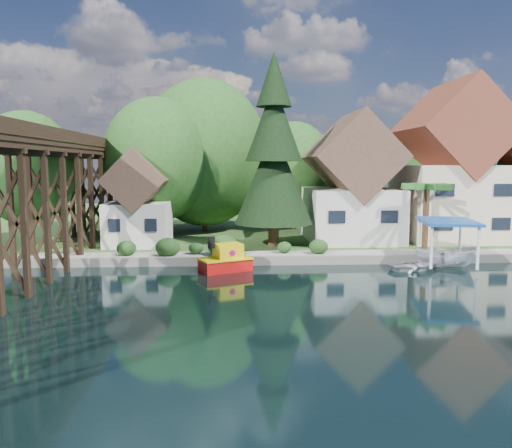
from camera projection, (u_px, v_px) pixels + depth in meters
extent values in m
plane|color=black|center=(294.00, 294.00, 27.40)|extent=(140.00, 140.00, 0.00)
cube|color=#2F5321|center=(258.00, 221.00, 61.09)|extent=(140.00, 52.00, 0.50)
cube|color=slate|center=(336.00, 260.00, 35.51)|extent=(60.00, 0.40, 0.62)
cube|color=gray|center=(359.00, 253.00, 36.88)|extent=(50.00, 2.60, 0.06)
cube|color=black|center=(17.00, 217.00, 29.26)|extent=(4.00, 0.36, 8.00)
cube|color=black|center=(38.00, 212.00, 32.43)|extent=(4.00, 0.36, 8.00)
cube|color=black|center=(55.00, 208.00, 35.61)|extent=(4.00, 0.36, 8.00)
cube|color=black|center=(69.00, 204.00, 38.78)|extent=(4.00, 0.36, 8.00)
cube|color=black|center=(81.00, 201.00, 41.95)|extent=(4.00, 0.36, 8.00)
cube|color=black|center=(92.00, 199.00, 45.13)|extent=(4.00, 0.36, 8.00)
cube|color=black|center=(101.00, 196.00, 48.30)|extent=(4.00, 0.36, 8.00)
cube|color=black|center=(109.00, 195.00, 51.47)|extent=(4.00, 0.36, 8.00)
cube|color=black|center=(4.00, 149.00, 31.47)|extent=(0.35, 44.00, 0.35)
cube|color=black|center=(60.00, 149.00, 31.65)|extent=(0.35, 44.00, 0.35)
cube|color=black|center=(32.00, 144.00, 31.52)|extent=(4.00, 44.00, 0.30)
cube|color=black|center=(64.00, 135.00, 31.56)|extent=(0.12, 44.00, 0.80)
cube|color=beige|center=(351.00, 215.00, 43.31)|extent=(7.50, 8.00, 4.50)
cube|color=#4B3428|center=(352.00, 157.00, 42.73)|extent=(7.64, 8.64, 7.64)
cube|color=black|center=(337.00, 217.00, 39.17)|extent=(1.35, 0.08, 1.00)
cube|color=black|center=(389.00, 217.00, 39.39)|extent=(1.35, 0.08, 1.00)
cube|color=beige|center=(450.00, 202.00, 44.17)|extent=(8.50, 8.50, 6.50)
cube|color=maroon|center=(453.00, 130.00, 43.42)|extent=(8.65, 9.18, 8.65)
cube|color=black|center=(445.00, 202.00, 39.75)|extent=(1.53, 0.08, 1.00)
cube|color=black|center=(503.00, 202.00, 40.00)|extent=(1.53, 0.08, 1.00)
cube|color=beige|center=(139.00, 224.00, 40.94)|extent=(5.00, 5.00, 3.50)
cube|color=#4B3428|center=(137.00, 180.00, 40.52)|extent=(5.09, 5.40, 5.09)
cube|color=black|center=(114.00, 225.00, 38.32)|extent=(0.90, 0.08, 1.00)
cube|color=black|center=(151.00, 225.00, 38.47)|extent=(0.90, 0.08, 1.00)
cylinder|color=#382314|center=(158.00, 212.00, 45.39)|extent=(0.50, 0.50, 4.50)
ellipsoid|color=#214D1B|center=(157.00, 160.00, 44.83)|extent=(4.40, 4.40, 5.06)
cylinder|color=#382314|center=(205.00, 206.00, 49.54)|extent=(0.50, 0.50, 4.95)
ellipsoid|color=#214D1B|center=(204.00, 153.00, 48.93)|extent=(5.00, 5.00, 5.75)
cylinder|color=#382314|center=(293.00, 209.00, 51.06)|extent=(0.50, 0.50, 4.05)
ellipsoid|color=#214D1B|center=(294.00, 167.00, 50.56)|extent=(4.00, 4.00, 4.60)
cylinder|color=#382314|center=(437.00, 206.00, 51.83)|extent=(0.50, 0.50, 4.50)
ellipsoid|color=#214D1B|center=(439.00, 160.00, 51.27)|extent=(4.60, 4.60, 5.29)
cylinder|color=#382314|center=(29.00, 220.00, 40.92)|extent=(0.50, 0.50, 4.05)
ellipsoid|color=#214D1B|center=(26.00, 168.00, 40.42)|extent=(4.00, 4.00, 4.60)
ellipsoid|color=#163B15|center=(168.00, 245.00, 35.96)|extent=(1.98, 1.98, 1.53)
ellipsoid|color=#163B15|center=(196.00, 247.00, 36.38)|extent=(1.54, 1.54, 1.19)
ellipsoid|color=#163B15|center=(223.00, 244.00, 35.96)|extent=(2.20, 2.20, 1.70)
ellipsoid|color=#163B15|center=(126.00, 247.00, 36.01)|extent=(1.76, 1.76, 1.36)
ellipsoid|color=#163B15|center=(284.00, 246.00, 36.82)|extent=(1.54, 1.54, 1.19)
ellipsoid|color=#163B15|center=(319.00, 245.00, 36.64)|extent=(1.76, 1.76, 1.36)
cylinder|color=#382314|center=(273.00, 229.00, 40.05)|extent=(0.85, 0.85, 2.82)
cone|color=black|center=(274.00, 176.00, 39.55)|extent=(6.21, 6.21, 7.53)
cone|color=black|center=(274.00, 122.00, 39.05)|extent=(4.52, 4.52, 6.12)
cone|color=black|center=(274.00, 79.00, 38.66)|extent=(2.82, 2.82, 4.24)
cylinder|color=#382314|center=(426.00, 219.00, 38.63)|extent=(0.47, 0.47, 4.68)
ellipsoid|color=#1E521B|center=(427.00, 186.00, 38.33)|extent=(5.06, 5.06, 1.06)
cube|color=red|center=(225.00, 265.00, 33.21)|extent=(3.68, 2.92, 0.87)
cube|color=yellow|center=(225.00, 259.00, 33.15)|extent=(3.83, 3.06, 0.11)
cube|color=yellow|center=(228.00, 252.00, 33.19)|extent=(2.12, 1.90, 1.09)
cylinder|color=black|center=(211.00, 242.00, 32.57)|extent=(0.48, 0.48, 0.76)
cylinder|color=#930B4F|center=(232.00, 253.00, 32.60)|extent=(0.39, 0.24, 0.39)
cylinder|color=#930B4F|center=(224.00, 250.00, 33.79)|extent=(0.39, 0.24, 0.39)
cylinder|color=#930B4F|center=(240.00, 251.00, 33.59)|extent=(0.24, 0.39, 0.39)
imported|color=silver|center=(414.00, 264.00, 33.65)|extent=(3.91, 3.15, 0.72)
imported|color=silver|center=(446.00, 256.00, 34.46)|extent=(4.35, 2.33, 1.59)
cube|color=#174B97|center=(448.00, 221.00, 34.17)|extent=(4.45, 5.70, 0.19)
cylinder|color=white|center=(478.00, 248.00, 31.94)|extent=(0.19, 0.19, 2.88)
cylinder|color=white|center=(460.00, 238.00, 36.34)|extent=(0.19, 0.19, 2.88)
cylinder|color=white|center=(432.00, 247.00, 32.35)|extent=(0.19, 0.19, 2.88)
cylinder|color=white|center=(419.00, 237.00, 36.75)|extent=(0.19, 0.19, 2.88)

